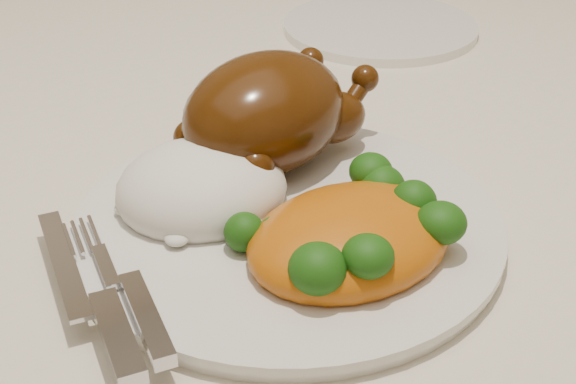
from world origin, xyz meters
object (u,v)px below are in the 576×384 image
side_plate (380,27)px  dining_table (122,257)px  roast_chicken (269,112)px  dinner_plate (288,226)px

side_plate → dining_table: bearing=-165.3°
dining_table → roast_chicken: size_ratio=9.26×
dinner_plate → roast_chicken: 0.09m
side_plate → dinner_plate: bearing=-137.9°
dining_table → roast_chicken: roast_chicken is taller
dinner_plate → side_plate: bearing=42.1°
roast_chicken → dining_table: bearing=115.2°
roast_chicken → side_plate: bearing=21.3°
dining_table → side_plate: (0.35, 0.09, 0.11)m
side_plate → roast_chicken: (-0.26, -0.19, 0.05)m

